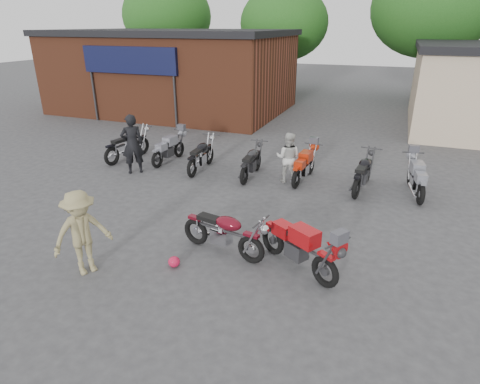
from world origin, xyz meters
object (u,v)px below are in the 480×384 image
(row_bike_5, at_px, (363,171))
(person_dark, at_px, (132,144))
(person_light, at_px, (288,158))
(row_bike_4, at_px, (304,164))
(row_bike_1, at_px, (169,147))
(row_bike_2, at_px, (201,154))
(row_bike_3, at_px, (251,160))
(person_tan, at_px, (82,233))
(helmet, at_px, (174,262))
(row_bike_6, at_px, (417,176))
(row_bike_0, at_px, (128,143))
(vintage_motorcycle, at_px, (224,230))
(sportbike, at_px, (299,244))

(row_bike_5, bearing_deg, person_dark, 106.36)
(person_light, distance_m, row_bike_5, 2.25)
(row_bike_4, distance_m, row_bike_5, 1.78)
(row_bike_1, distance_m, row_bike_2, 1.49)
(person_dark, relative_size, row_bike_3, 1.02)
(row_bike_2, bearing_deg, person_tan, -177.63)
(person_dark, relative_size, row_bike_1, 1.04)
(row_bike_2, bearing_deg, row_bike_5, -91.12)
(row_bike_3, bearing_deg, row_bike_4, -82.60)
(row_bike_1, bearing_deg, helmet, -145.06)
(helmet, distance_m, row_bike_1, 6.81)
(person_dark, xyz_separation_m, row_bike_5, (7.13, 1.18, -0.39))
(person_light, height_order, row_bike_6, person_light)
(helmet, bearing_deg, person_tan, -153.14)
(row_bike_2, xyz_separation_m, row_bike_3, (1.78, -0.02, -0.02))
(person_dark, bearing_deg, row_bike_3, 153.85)
(person_dark, height_order, row_bike_1, person_dark)
(person_tan, bearing_deg, helmet, -32.34)
(row_bike_5, bearing_deg, row_bike_2, 98.55)
(row_bike_5, bearing_deg, row_bike_3, 99.71)
(helmet, relative_size, row_bike_1, 0.13)
(person_tan, bearing_deg, person_light, 9.59)
(person_tan, distance_m, row_bike_1, 6.89)
(row_bike_0, xyz_separation_m, row_bike_4, (6.39, 0.17, -0.05))
(row_bike_2, xyz_separation_m, row_bike_5, (5.19, 0.15, 0.02))
(helmet, distance_m, row_bike_5, 6.44)
(person_dark, xyz_separation_m, person_tan, (2.49, -5.19, -0.11))
(person_light, height_order, row_bike_1, person_light)
(vintage_motorcycle, bearing_deg, person_dark, 154.01)
(person_light, relative_size, row_bike_3, 0.82)
(vintage_motorcycle, bearing_deg, helmet, -120.74)
(sportbike, xyz_separation_m, person_tan, (-3.88, -1.57, 0.28))
(person_dark, relative_size, row_bike_4, 1.03)
(row_bike_0, bearing_deg, row_bike_4, -78.68)
(person_dark, relative_size, person_light, 1.24)
(helmet, relative_size, row_bike_6, 0.12)
(row_bike_5, relative_size, row_bike_6, 1.04)
(row_bike_1, relative_size, row_bike_5, 0.93)
(person_dark, xyz_separation_m, row_bike_0, (-1.03, 1.13, -0.37))
(person_tan, height_order, row_bike_6, person_tan)
(row_bike_0, height_order, row_bike_5, row_bike_0)
(row_bike_1, bearing_deg, row_bike_2, -99.95)
(row_bike_3, height_order, row_bike_5, row_bike_5)
(row_bike_2, distance_m, row_bike_3, 1.78)
(person_dark, bearing_deg, person_light, 150.19)
(row_bike_0, xyz_separation_m, row_bike_1, (1.52, 0.27, -0.06))
(vintage_motorcycle, distance_m, person_dark, 5.97)
(person_tan, bearing_deg, row_bike_1, 47.71)
(sportbike, bearing_deg, vintage_motorcycle, -149.27)
(sportbike, distance_m, row_bike_4, 5.02)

